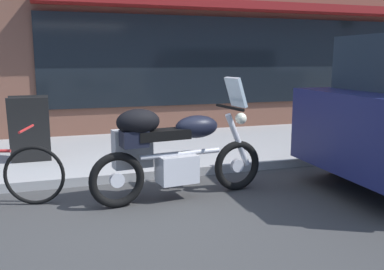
# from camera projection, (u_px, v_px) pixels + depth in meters

# --- Properties ---
(ground_plane) EXTENTS (80.00, 80.00, 0.00)m
(ground_plane) POSITION_uv_depth(u_px,v_px,m) (142.00, 219.00, 4.30)
(ground_plane) COLOR #363636
(touring_motorcycle) EXTENTS (2.12, 0.63, 1.39)m
(touring_motorcycle) POSITION_uv_depth(u_px,v_px,m) (169.00, 148.00, 4.81)
(touring_motorcycle) COLOR black
(touring_motorcycle) RESTS_ON ground_plane
(sandwich_board_sign) EXTENTS (0.55, 0.42, 0.95)m
(sandwich_board_sign) POSITION_uv_depth(u_px,v_px,m) (30.00, 129.00, 6.10)
(sandwich_board_sign) COLOR black
(sandwich_board_sign) RESTS_ON sidewalk_curb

